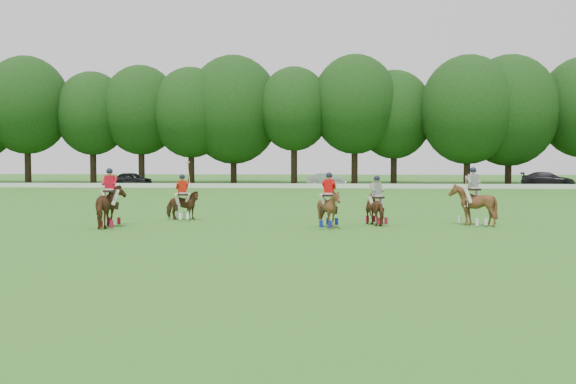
# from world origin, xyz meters

# --- Properties ---
(ground) EXTENTS (180.00, 180.00, 0.00)m
(ground) POSITION_xyz_m (0.00, 0.00, 0.00)
(ground) COLOR #346F1F
(ground) RESTS_ON ground
(tree_line) EXTENTS (117.98, 14.32, 14.75)m
(tree_line) POSITION_xyz_m (0.26, 48.05, 8.23)
(tree_line) COLOR black
(tree_line) RESTS_ON ground
(boundary_rail) EXTENTS (120.00, 0.10, 0.44)m
(boundary_rail) POSITION_xyz_m (0.00, 38.00, 0.22)
(boundary_rail) COLOR white
(boundary_rail) RESTS_ON ground
(car_left) EXTENTS (4.40, 2.57, 1.41)m
(car_left) POSITION_xyz_m (-16.58, 42.50, 0.70)
(car_left) COLOR black
(car_left) RESTS_ON ground
(car_mid) EXTENTS (4.10, 1.60, 1.33)m
(car_mid) POSITION_xyz_m (3.57, 42.50, 0.67)
(car_mid) COLOR #99989D
(car_mid) RESTS_ON ground
(car_right) EXTENTS (5.46, 3.70, 1.47)m
(car_right) POSITION_xyz_m (25.55, 42.50, 0.73)
(car_right) COLOR black
(car_right) RESTS_ON ground
(polo_red_a) EXTENTS (1.30, 2.12, 2.42)m
(polo_red_a) POSITION_xyz_m (-5.22, 2.74, 0.89)
(polo_red_a) COLOR #4A2A13
(polo_red_a) RESTS_ON ground
(polo_red_b) EXTENTS (1.66, 1.55, 2.63)m
(polo_red_b) POSITION_xyz_m (-3.00, 6.08, 0.73)
(polo_red_b) COLOR #4A2A13
(polo_red_b) RESTS_ON ground
(polo_red_c) EXTENTS (1.54, 1.65, 2.25)m
(polo_red_c) POSITION_xyz_m (3.67, 3.14, 0.80)
(polo_red_c) COLOR #4A2A13
(polo_red_c) RESTS_ON ground
(polo_stripe_a) EXTENTS (1.36, 1.76, 2.09)m
(polo_stripe_a) POSITION_xyz_m (5.69, 4.45, 0.74)
(polo_stripe_a) COLOR #4A2A13
(polo_stripe_a) RESTS_ON ground
(polo_stripe_b) EXTENTS (1.90, 2.00, 2.44)m
(polo_stripe_b) POSITION_xyz_m (9.68, 4.42, 0.90)
(polo_stripe_b) COLOR #4A2A13
(polo_stripe_b) RESTS_ON ground
(polo_ball) EXTENTS (0.09, 0.09, 0.09)m
(polo_ball) POSITION_xyz_m (3.74, 3.22, 0.04)
(polo_ball) COLOR white
(polo_ball) RESTS_ON ground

